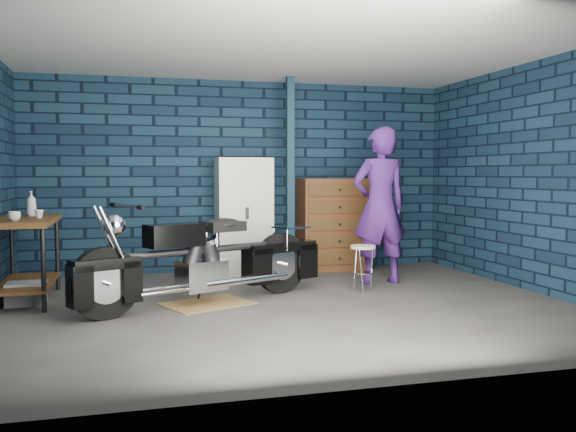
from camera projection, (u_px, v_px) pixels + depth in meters
name	position (u px, v px, depth m)	size (l,w,h in m)	color
ground	(287.00, 306.00, 6.39)	(6.00, 6.00, 0.00)	#4E4C49
room_walls	(275.00, 128.00, 6.79)	(6.02, 5.01, 2.71)	#0F1F32
support_post	(290.00, 177.00, 8.32)	(0.10, 0.10, 2.70)	#122E3A
workbench	(26.00, 260.00, 6.61)	(0.60, 1.40, 0.91)	brown
drip_mat	(207.00, 303.00, 6.51)	(0.88, 0.66, 0.01)	olive
motorcycle	(207.00, 253.00, 6.47)	(2.50, 0.68, 1.10)	black
person	(380.00, 206.00, 7.67)	(0.72, 0.47, 1.97)	#451D6E
storage_bin	(26.00, 294.00, 6.44)	(0.39, 0.28, 0.24)	#93959B
locker	(244.00, 216.00, 8.47)	(0.75, 0.54, 1.61)	silver
tool_chest	(333.00, 224.00, 8.82)	(0.99, 0.55, 1.32)	brown
shop_stool	(363.00, 268.00, 7.21)	(0.30, 0.30, 0.54)	beige
cup_a	(14.00, 216.00, 6.19)	(0.12, 0.12, 0.10)	beige
cup_b	(39.00, 214.00, 6.56)	(0.10, 0.10, 0.09)	beige
bottle	(31.00, 204.00, 6.91)	(0.11, 0.11, 0.28)	#93959B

